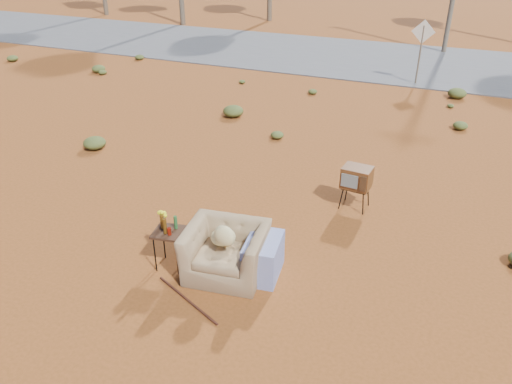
% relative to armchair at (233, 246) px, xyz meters
% --- Properties ---
extents(ground, '(140.00, 140.00, 0.00)m').
position_rel_armchair_xyz_m(ground, '(-0.17, 0.22, -0.51)').
color(ground, brown).
rests_on(ground, ground).
extents(highway, '(140.00, 7.00, 0.04)m').
position_rel_armchair_xyz_m(highway, '(-0.17, 15.22, -0.49)').
color(highway, '#565659').
rests_on(highway, ground).
extents(armchair, '(1.56, 1.14, 1.10)m').
position_rel_armchair_xyz_m(armchair, '(0.00, 0.00, 0.00)').
color(armchair, '#896C4B').
rests_on(armchair, ground).
extents(tv_unit, '(0.58, 0.49, 0.88)m').
position_rel_armchair_xyz_m(tv_unit, '(1.32, 2.86, 0.14)').
color(tv_unit, black).
rests_on(tv_unit, ground).
extents(side_table, '(0.55, 0.55, 0.96)m').
position_rel_armchair_xyz_m(side_table, '(-1.06, -0.21, 0.19)').
color(side_table, '#332012').
rests_on(side_table, ground).
extents(rusty_bar, '(1.33, 0.63, 0.04)m').
position_rel_armchair_xyz_m(rusty_bar, '(-0.34, -0.90, -0.50)').
color(rusty_bar, '#441A12').
rests_on(rusty_bar, ground).
extents(road_sign, '(0.78, 0.06, 2.19)m').
position_rel_armchair_xyz_m(road_sign, '(1.33, 12.22, 0.99)').
color(road_sign, brown).
rests_on(road_sign, ground).
extents(scrub_patch, '(17.49, 8.07, 0.33)m').
position_rel_armchair_xyz_m(scrub_patch, '(-0.99, 4.63, -0.38)').
color(scrub_patch, '#495324').
rests_on(scrub_patch, ground).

